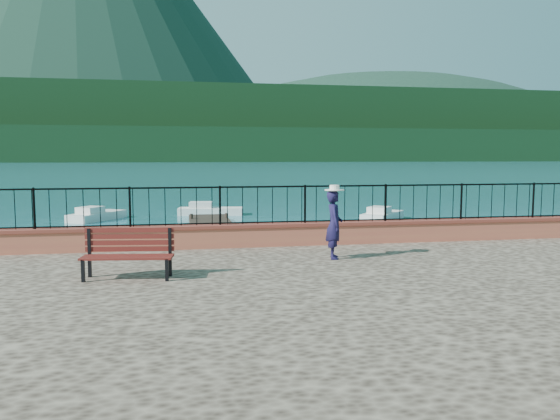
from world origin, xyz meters
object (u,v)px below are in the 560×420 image
object	(u,v)px
person	(334,225)
boat_1	(381,230)
park_bench	(128,264)
boat_0	(188,250)
boat_3	(97,213)
boat_2	(382,213)
boat_4	(210,208)

from	to	relation	value
person	boat_1	distance (m)	10.93
park_bench	boat_0	xyz separation A→B (m)	(1.23, 7.59, -1.09)
boat_3	person	bearing A→B (deg)	-126.54
boat_1	person	bearing A→B (deg)	-109.05
boat_0	boat_1	xyz separation A→B (m)	(8.02, 3.32, 0.00)
boat_2	boat_4	xyz separation A→B (m)	(-9.10, 4.37, 0.00)
person	boat_0	xyz separation A→B (m)	(-3.17, 6.35, -1.57)
boat_1	boat_3	world-z (taller)	same
boat_2	boat_4	distance (m)	10.09
park_bench	boat_3	world-z (taller)	park_bench
person	boat_4	distance (m)	20.83
boat_1	boat_4	bearing A→B (deg)	127.87
person	boat_1	bearing A→B (deg)	-16.75
park_bench	boat_4	xyz separation A→B (m)	(2.82, 21.95, -1.09)
boat_0	boat_2	distance (m)	14.62
park_bench	boat_4	bearing A→B (deg)	90.47
person	boat_2	bearing A→B (deg)	-14.79
boat_0	boat_1	distance (m)	8.68
park_bench	boat_1	xyz separation A→B (m)	(9.26, 10.91, -1.09)
boat_1	boat_3	distance (m)	15.88
boat_1	boat_3	xyz separation A→B (m)	(-12.70, 9.54, 0.00)
boat_1	boat_2	bearing A→B (deg)	75.89
boat_0	boat_2	size ratio (longest dim) A/B	1.17
boat_0	boat_1	world-z (taller)	same
boat_0	boat_1	size ratio (longest dim) A/B	0.97
park_bench	boat_3	xyz separation A→B (m)	(-3.44, 20.45, -1.09)
boat_2	boat_3	world-z (taller)	same
boat_4	boat_0	bearing A→B (deg)	-88.37
park_bench	person	bearing A→B (deg)	23.54
boat_3	boat_2	bearing A→B (deg)	-69.34
boat_3	boat_4	xyz separation A→B (m)	(6.26, 1.50, 0.00)
boat_0	boat_1	bearing A→B (deg)	3.15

